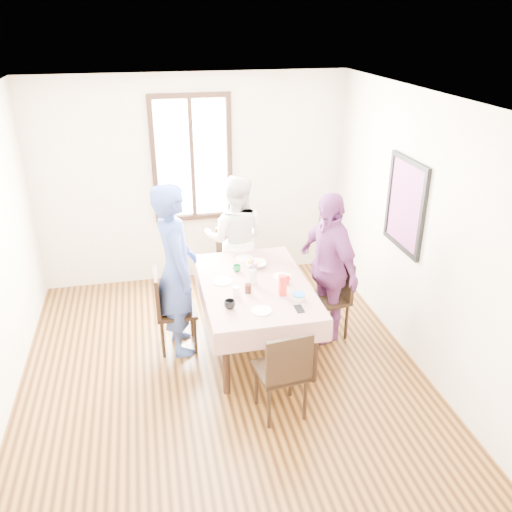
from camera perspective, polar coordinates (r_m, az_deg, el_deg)
The scene contains 31 objects.
ground at distance 5.54m, azimuth -3.62°, elevation -12.30°, with size 4.50×4.50×0.00m, color black.
back_wall at distance 6.95m, azimuth -6.80°, elevation 7.99°, with size 4.00×4.00×0.00m, color beige.
right_wall at distance 5.47m, azimuth 17.17°, elevation 2.32°, with size 4.50×4.50×0.00m, color beige.
window_frame at distance 6.85m, azimuth -6.91°, elevation 10.35°, with size 1.02×0.06×1.62m, color black.
window_pane at distance 6.86m, azimuth -6.92°, elevation 10.37°, with size 0.90×0.02×1.50m, color white.
art_poster at distance 5.64m, azimuth 15.83°, elevation 5.33°, with size 0.04×0.76×0.96m, color red.
dining_table at distance 5.72m, azimuth -0.11°, elevation -6.40°, with size 0.99×1.59×0.75m, color black.
tablecloth at distance 5.53m, azimuth -0.11°, elevation -3.02°, with size 1.11×1.71×0.01m, color #510705.
chair_left at distance 5.72m, azimuth -8.57°, elevation -5.79°, with size 0.42×0.42×0.91m, color black.
chair_right at distance 5.93m, azimuth 7.64°, elevation -4.57°, with size 0.42×0.42×0.91m, color black.
chair_far at distance 6.63m, azimuth -2.08°, elevation -1.01°, with size 0.42×0.42×0.91m, color black.
chair_near at distance 4.80m, azimuth 2.69°, elevation -12.20°, with size 0.42×0.42×0.91m, color black.
person_left at distance 5.50m, azimuth -8.65°, elevation -1.52°, with size 0.68×0.44×1.86m, color #334890.
person_far at distance 6.47m, azimuth -2.10°, elevation 1.71°, with size 0.78×0.61×1.61m, color white.
person_right at distance 5.74m, azimuth 7.64°, elevation -1.22°, with size 0.99×0.41×1.68m, color #723371.
mug_black at distance 5.07m, azimuth -2.85°, elevation -5.23°, with size 0.11×0.11×0.09m, color black.
mug_flag at distance 5.52m, azimuth 3.30°, elevation -2.64°, with size 0.08×0.08×0.08m, color red.
mug_green at distance 5.77m, azimuth -2.07°, elevation -1.33°, with size 0.09×0.09×0.07m, color #0C7226.
serving_bowl at distance 5.88m, azimuth -0.00°, elevation -0.90°, with size 0.22×0.22×0.05m, color white.
juice_carton at distance 5.27m, azimuth 2.88°, elevation -3.17°, with size 0.07×0.07×0.21m, color red.
butter_tub at distance 5.24m, azimuth 4.61°, elevation -4.44°, with size 0.11×0.11×0.05m, color white.
jam_jar at distance 5.33m, azimuth -0.86°, elevation -3.51°, with size 0.07×0.07×0.10m, color black.
drinking_glass at distance 5.28m, azimuth -2.17°, elevation -3.83°, with size 0.07×0.07×0.10m, color silver.
smartphone at distance 5.08m, azimuth 4.68°, elevation -5.69°, with size 0.07×0.15×0.01m, color black.
flower_vase at distance 5.51m, azimuth -0.35°, elevation -2.20°, with size 0.08×0.08×0.15m, color silver.
plate_left at distance 5.57m, azimuth -3.59°, elevation -2.73°, with size 0.20×0.20×0.01m, color white.
plate_right at distance 5.67m, azimuth 2.83°, elevation -2.21°, with size 0.20×0.20×0.01m, color white.
plate_far at distance 6.07m, azimuth -1.22°, elevation -0.26°, with size 0.20×0.20×0.01m, color white.
plate_near at distance 5.03m, azimuth 0.59°, elevation -5.92°, with size 0.20×0.20×0.01m, color white.
butter_lid at distance 5.22m, azimuth 4.62°, elevation -4.14°, with size 0.12×0.12×0.01m, color blue.
flower_bunch at distance 5.45m, azimuth -0.35°, elevation -1.01°, with size 0.09×0.09×0.10m, color yellow, non-canonical shape.
Camera 1 is at (-0.59, -4.39, 3.34)m, focal length 37.12 mm.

